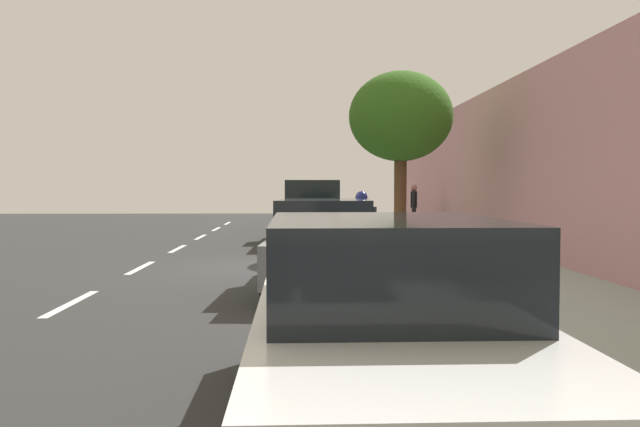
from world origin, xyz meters
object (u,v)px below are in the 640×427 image
object	(u,v)px
parked_pickup_green_mid	(312,214)
cyclist_with_backpack	(363,223)
bicycle_at_curb	(350,250)
parked_sedan_black_far	(311,210)
pedestrian_on_phone	(414,205)
parked_sedan_grey_second	(325,244)
fire_hydrant	(368,228)
parked_sedan_white_nearest	(385,329)
street_tree_mid_block	(401,118)

from	to	relation	value
parked_pickup_green_mid	cyclist_with_backpack	size ratio (longest dim) A/B	3.24
parked_pickup_green_mid	bicycle_at_curb	world-z (taller)	parked_pickup_green_mid
parked_sedan_black_far	pedestrian_on_phone	world-z (taller)	pedestrian_on_phone
bicycle_at_curb	parked_sedan_black_far	bearing A→B (deg)	92.33
parked_sedan_grey_second	pedestrian_on_phone	xyz separation A→B (m)	(3.77, 12.39, 0.33)
fire_hydrant	parked_sedan_white_nearest	bearing A→B (deg)	-95.69
parked_sedan_grey_second	parked_pickup_green_mid	distance (m)	9.00
parked_sedan_black_far	bicycle_at_curb	world-z (taller)	parked_sedan_black_far
cyclist_with_backpack	parked_sedan_black_far	bearing A→B (deg)	93.16
parked_sedan_grey_second	fire_hydrant	distance (m)	7.59
bicycle_at_curb	pedestrian_on_phone	xyz separation A→B (m)	(3.12, 9.71, 0.69)
parked_pickup_green_mid	street_tree_mid_block	bearing A→B (deg)	-53.12
street_tree_mid_block	pedestrian_on_phone	distance (m)	7.03
parked_sedan_black_far	street_tree_mid_block	xyz separation A→B (m)	(2.15, -10.42, 2.80)
parked_sedan_grey_second	fire_hydrant	xyz separation A→B (m)	(1.55, 7.43, -0.20)
parked_sedan_white_nearest	street_tree_mid_block	xyz separation A→B (m)	(2.09, 12.53, 2.80)
parked_sedan_white_nearest	parked_pickup_green_mid	bearing A→B (deg)	90.64
parked_pickup_green_mid	fire_hydrant	world-z (taller)	parked_pickup_green_mid
parked_pickup_green_mid	fire_hydrant	bearing A→B (deg)	-45.11
parked_sedan_white_nearest	parked_sedan_grey_second	size ratio (longest dim) A/B	0.98
parked_sedan_white_nearest	pedestrian_on_phone	size ratio (longest dim) A/B	2.60
pedestrian_on_phone	parked_sedan_black_far	bearing A→B (deg)	132.46
cyclist_with_backpack	pedestrian_on_phone	distance (m)	10.57
pedestrian_on_phone	parked_sedan_white_nearest	bearing A→B (deg)	-100.80
parked_pickup_green_mid	pedestrian_on_phone	xyz separation A→B (m)	(3.79, 3.39, 0.18)
bicycle_at_curb	pedestrian_on_phone	distance (m)	10.22
parked_sedan_grey_second	bicycle_at_curb	distance (m)	2.78
bicycle_at_curb	fire_hydrant	xyz separation A→B (m)	(0.90, 4.76, 0.16)
pedestrian_on_phone	parked_sedan_grey_second	bearing A→B (deg)	-106.92
parked_sedan_white_nearest	pedestrian_on_phone	bearing A→B (deg)	79.20
parked_sedan_white_nearest	bicycle_at_curb	world-z (taller)	parked_sedan_white_nearest
street_tree_mid_block	parked_pickup_green_mid	bearing A→B (deg)	126.88
parked_sedan_white_nearest	bicycle_at_curb	bearing A→B (deg)	86.91
parked_pickup_green_mid	street_tree_mid_block	size ratio (longest dim) A/B	1.15
street_tree_mid_block	fire_hydrant	world-z (taller)	street_tree_mid_block
parked_sedan_white_nearest	parked_sedan_grey_second	distance (m)	6.55
parked_pickup_green_mid	fire_hydrant	size ratio (longest dim) A/B	6.36
parked_sedan_black_far	cyclist_with_backpack	size ratio (longest dim) A/B	2.71
parked_pickup_green_mid	cyclist_with_backpack	distance (m)	6.84
parked_sedan_white_nearest	parked_pickup_green_mid	size ratio (longest dim) A/B	0.83
parked_sedan_black_far	pedestrian_on_phone	distance (m)	5.45
cyclist_with_backpack	street_tree_mid_block	world-z (taller)	street_tree_mid_block
parked_sedan_white_nearest	fire_hydrant	bearing A→B (deg)	84.31
parked_sedan_grey_second	fire_hydrant	size ratio (longest dim) A/B	5.36
parked_sedan_grey_second	parked_pickup_green_mid	world-z (taller)	parked_pickup_green_mid
parked_sedan_black_far	bicycle_at_curb	bearing A→B (deg)	-87.67
parked_pickup_green_mid	bicycle_at_curb	bearing A→B (deg)	-83.95
parked_sedan_grey_second	cyclist_with_backpack	bearing A→B (deg)	68.35
parked_sedan_black_far	cyclist_with_backpack	xyz separation A→B (m)	(0.78, -14.18, 0.25)
bicycle_at_curb	parked_sedan_grey_second	bearing A→B (deg)	-103.75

